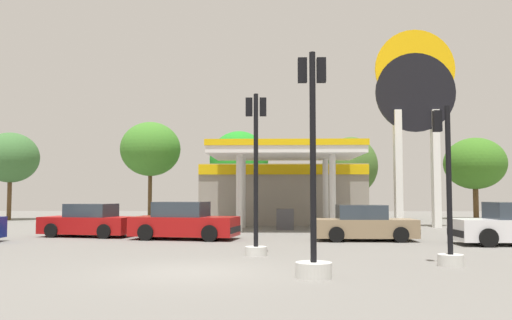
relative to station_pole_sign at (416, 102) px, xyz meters
name	(u,v)px	position (x,y,z in m)	size (l,w,h in m)	color
ground_plane	(194,272)	(-10.08, -17.16, -7.09)	(90.00, 90.00, 0.00)	slate
gas_station	(283,190)	(-7.48, 3.32, -4.96)	(10.06, 12.19, 4.48)	gray
station_pole_sign	(416,102)	(0.00, 0.00, 0.00)	(4.51, 0.56, 11.24)	white
car_2	(184,222)	(-11.83, -7.96, -6.39)	(4.59, 2.54, 1.56)	black
car_3	(364,224)	(-4.44, -8.40, -6.44)	(4.04, 1.88, 1.44)	black
car_4	(89,222)	(-16.28, -6.73, -6.43)	(4.30, 2.46, 1.45)	black
traffic_signal_0	(313,209)	(-7.26, -18.00, -5.54)	(0.82, 0.82, 5.15)	silver
traffic_signal_1	(448,215)	(-3.55, -15.92, -5.77)	(0.67, 0.69, 4.23)	silver
traffic_signal_2	(256,190)	(-8.68, -13.70, -5.07)	(0.67, 0.69, 5.00)	silver
tree_0	(10,158)	(-27.07, 7.76, -2.60)	(3.99, 3.99, 6.32)	brown
tree_1	(151,149)	(-17.18, 9.10, -1.89)	(4.44, 4.44, 7.23)	brown
tree_2	(239,160)	(-10.54, 8.41, -2.77)	(4.27, 4.27, 6.44)	brown
tree_3	(351,166)	(-2.36, 8.81, -3.19)	(3.86, 3.86, 6.04)	brown
tree_4	(475,164)	(6.93, 9.70, -2.97)	(4.50, 4.50, 6.04)	brown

